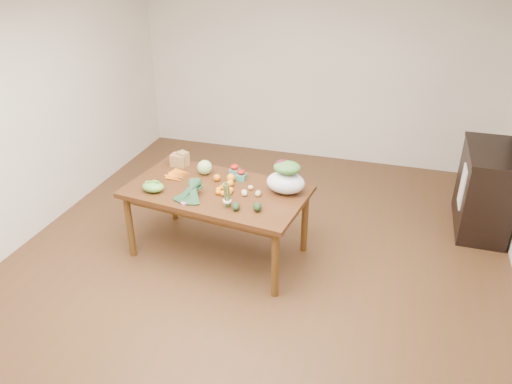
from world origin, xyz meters
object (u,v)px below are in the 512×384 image
(dining_table, at_px, (218,222))
(paper_bag, at_px, (179,159))
(cabbage, at_px, (205,167))
(kale_bunch, at_px, (189,192))
(mandarin_cluster, at_px, (223,188))
(asparagus_bundle, at_px, (227,195))
(cabinet, at_px, (485,189))
(salad_bag, at_px, (286,179))

(dining_table, distance_m, paper_bag, 0.84)
(dining_table, xyz_separation_m, cabbage, (-0.24, 0.29, 0.45))
(kale_bunch, bearing_deg, dining_table, 65.73)
(cabbage, distance_m, mandarin_cluster, 0.47)
(dining_table, distance_m, cabbage, 0.58)
(kale_bunch, relative_size, asparagus_bundle, 1.60)
(cabinet, xyz_separation_m, salad_bag, (-1.98, -1.22, 0.43))
(cabbage, relative_size, salad_bag, 0.41)
(paper_bag, relative_size, kale_bunch, 0.56)
(asparagus_bundle, bearing_deg, dining_table, 133.41)
(cabinet, xyz_separation_m, paper_bag, (-3.22, -0.95, 0.36))
(kale_bunch, height_order, salad_bag, salad_bag)
(dining_table, height_order, asparagus_bundle, asparagus_bundle)
(dining_table, relative_size, paper_bag, 7.84)
(cabinet, relative_size, salad_bag, 2.72)
(mandarin_cluster, relative_size, kale_bunch, 0.45)
(mandarin_cluster, bearing_deg, cabbage, 134.74)
(paper_bag, distance_m, mandarin_cluster, 0.80)
(cabinet, bearing_deg, asparagus_bundle, -145.60)
(cabbage, height_order, kale_bunch, kale_bunch)
(paper_bag, bearing_deg, kale_bunch, -58.95)
(cabinet, bearing_deg, cabbage, -159.69)
(cabinet, bearing_deg, paper_bag, -163.53)
(cabinet, bearing_deg, mandarin_cluster, -151.32)
(kale_bunch, xyz_separation_m, salad_bag, (0.83, 0.42, 0.07))
(kale_bunch, xyz_separation_m, asparagus_bundle, (0.39, -0.02, 0.05))
(paper_bag, bearing_deg, cabinet, 16.47)
(cabinet, relative_size, mandarin_cluster, 5.67)
(dining_table, distance_m, asparagus_bundle, 0.63)
(mandarin_cluster, distance_m, salad_bag, 0.61)
(dining_table, distance_m, salad_bag, 0.85)
(mandarin_cluster, xyz_separation_m, kale_bunch, (-0.26, -0.24, 0.04))
(asparagus_bundle, bearing_deg, cabinet, 41.51)
(asparagus_bundle, relative_size, salad_bag, 0.67)
(cabbage, bearing_deg, mandarin_cluster, -45.26)
(cabbage, height_order, mandarin_cluster, cabbage)
(asparagus_bundle, bearing_deg, kale_bunch, -176.42)
(paper_bag, height_order, cabbage, paper_bag)
(dining_table, height_order, kale_bunch, kale_bunch)
(kale_bunch, bearing_deg, paper_bag, 128.16)
(paper_bag, relative_size, salad_bag, 0.59)
(paper_bag, height_order, salad_bag, salad_bag)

